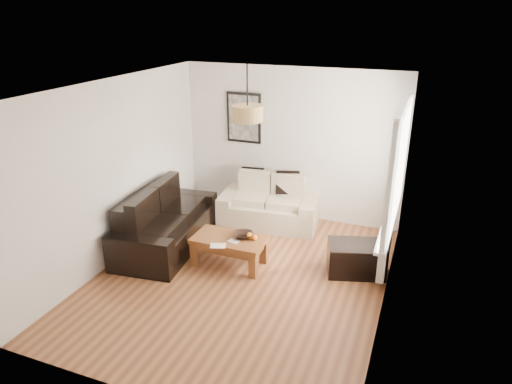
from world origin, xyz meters
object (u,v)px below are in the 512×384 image
at_px(sofa_leather, 166,220).
at_px(coffee_table, 230,251).
at_px(ottoman, 356,258).
at_px(loveseat_cream, 269,201).

distance_m(sofa_leather, coffee_table, 1.17).
relative_size(coffee_table, ottoman, 1.33).
xyz_separation_m(loveseat_cream, ottoman, (1.66, -1.07, -0.18)).
bearing_deg(coffee_table, ottoman, 13.54).
bearing_deg(coffee_table, sofa_leather, 171.46).
bearing_deg(sofa_leather, ottoman, -91.59).
bearing_deg(sofa_leather, coffee_table, -105.04).
bearing_deg(loveseat_cream, coffee_table, -98.95).
xyz_separation_m(loveseat_cream, coffee_table, (-0.08, -1.49, -0.19)).
xyz_separation_m(coffee_table, ottoman, (1.74, 0.42, 0.01)).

